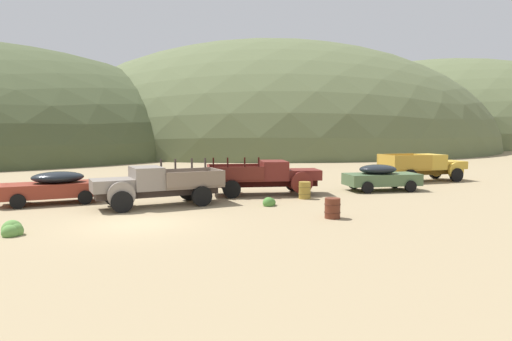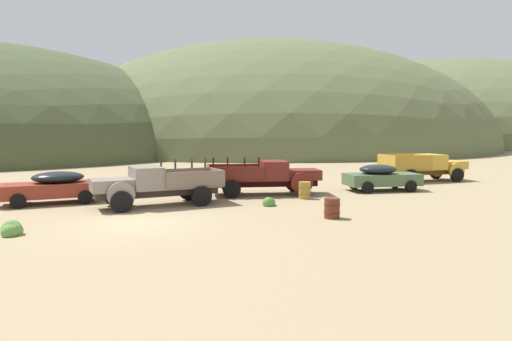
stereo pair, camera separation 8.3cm
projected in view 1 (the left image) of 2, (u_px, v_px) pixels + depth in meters
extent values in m
plane|color=#998460|center=(137.00, 223.00, 17.15)|extent=(300.00, 300.00, 0.00)
ellipsoid|color=#56603D|center=(273.00, 148.00, 86.04)|extent=(82.48, 75.65, 39.23)
ellipsoid|color=#56603D|center=(445.00, 143.00, 116.27)|extent=(99.01, 81.94, 42.16)
cube|color=maroon|center=(52.00, 190.00, 21.73)|extent=(4.80, 2.26, 0.68)
ellipsoid|color=black|center=(58.00, 177.00, 21.79)|extent=(2.55, 1.86, 0.57)
ellipsoid|color=maroon|center=(3.00, 191.00, 20.84)|extent=(1.14, 1.60, 0.61)
cylinder|color=black|center=(20.00, 196.00, 22.01)|extent=(0.69, 0.25, 0.68)
cylinder|color=black|center=(18.00, 201.00, 20.29)|extent=(0.69, 0.25, 0.68)
cylinder|color=black|center=(83.00, 192.00, 23.22)|extent=(0.69, 0.25, 0.68)
cylinder|color=black|center=(85.00, 197.00, 21.50)|extent=(0.69, 0.25, 0.68)
cube|color=#3D322D|center=(158.00, 192.00, 21.04)|extent=(5.81, 1.55, 0.36)
cube|color=slate|center=(112.00, 185.00, 20.05)|extent=(1.98, 1.84, 0.55)
cube|color=#B7B2A8|center=(92.00, 187.00, 19.68)|extent=(0.20, 1.13, 0.44)
cylinder|color=slate|center=(114.00, 190.00, 21.07)|extent=(1.21, 0.31, 1.20)
cylinder|color=slate|center=(121.00, 195.00, 19.32)|extent=(1.21, 0.31, 1.20)
cube|color=slate|center=(147.00, 178.00, 20.73)|extent=(1.53, 2.03, 1.05)
cube|color=black|center=(133.00, 174.00, 20.45)|extent=(0.23, 1.60, 0.59)
cube|color=#746354|center=(190.00, 185.00, 21.72)|extent=(3.10, 2.28, 0.12)
cube|color=#746354|center=(184.00, 175.00, 22.56)|extent=(2.89, 0.42, 0.70)
cube|color=#746354|center=(196.00, 179.00, 20.80)|extent=(2.89, 0.42, 0.70)
cube|color=#746354|center=(216.00, 176.00, 22.30)|extent=(0.32, 1.97, 0.70)
cube|color=#3D322D|center=(205.00, 163.00, 23.02)|extent=(0.09, 0.09, 0.50)
cube|color=#3D322D|center=(192.00, 163.00, 22.70)|extent=(0.09, 0.09, 0.50)
cube|color=#3D322D|center=(175.00, 164.00, 22.31)|extent=(0.09, 0.09, 0.50)
cube|color=#3D322D|center=(161.00, 164.00, 21.99)|extent=(0.09, 0.09, 0.50)
cylinder|color=black|center=(114.00, 196.00, 21.14)|extent=(0.99, 0.38, 0.96)
cylinder|color=black|center=(122.00, 202.00, 19.30)|extent=(0.99, 0.38, 0.96)
cylinder|color=black|center=(188.00, 191.00, 22.78)|extent=(0.99, 0.38, 0.96)
cylinder|color=black|center=(202.00, 196.00, 20.95)|extent=(0.99, 0.38, 0.96)
cube|color=black|center=(264.00, 183.00, 24.71)|extent=(6.01, 2.27, 0.36)
cube|color=maroon|center=(302.00, 174.00, 24.95)|extent=(2.22, 2.11, 0.55)
cube|color=#B7B2A8|center=(317.00, 175.00, 25.06)|extent=(0.34, 1.19, 0.44)
cylinder|color=maroon|center=(302.00, 183.00, 23.93)|extent=(1.21, 0.44, 1.20)
cylinder|color=maroon|center=(294.00, 179.00, 25.97)|extent=(1.21, 0.44, 1.20)
cube|color=maroon|center=(274.00, 170.00, 24.71)|extent=(1.78, 2.26, 1.05)
cube|color=black|center=(285.00, 166.00, 24.78)|extent=(0.42, 1.67, 0.59)
cube|color=maroon|center=(235.00, 179.00, 24.47)|extent=(3.39, 2.70, 0.12)
cube|color=maroon|center=(236.00, 173.00, 23.40)|extent=(2.95, 0.76, 0.70)
cube|color=maroon|center=(233.00, 170.00, 25.47)|extent=(2.95, 0.76, 0.70)
cube|color=maroon|center=(208.00, 172.00, 24.25)|extent=(0.56, 2.06, 0.70)
cube|color=black|center=(213.00, 162.00, 23.19)|extent=(0.10, 0.10, 0.50)
cube|color=black|center=(228.00, 162.00, 23.29)|extent=(0.10, 0.10, 0.50)
cube|color=black|center=(245.00, 162.00, 23.41)|extent=(0.10, 0.10, 0.50)
cube|color=black|center=(259.00, 162.00, 23.50)|extent=(0.10, 0.10, 0.50)
cylinder|color=black|center=(293.00, 183.00, 26.05)|extent=(1.00, 0.48, 0.96)
cylinder|color=black|center=(232.00, 189.00, 23.40)|extent=(1.00, 0.48, 0.96)
cylinder|color=black|center=(229.00, 184.00, 25.55)|extent=(1.00, 0.48, 0.96)
cube|color=#47603D|center=(382.00, 179.00, 26.31)|extent=(4.58, 2.54, 0.68)
ellipsoid|color=black|center=(378.00, 169.00, 26.20)|extent=(2.49, 1.99, 0.57)
ellipsoid|color=#47603D|center=(412.00, 177.00, 26.68)|extent=(1.18, 1.64, 0.61)
cylinder|color=black|center=(411.00, 186.00, 25.68)|extent=(0.70, 0.30, 0.68)
cylinder|color=black|center=(394.00, 183.00, 27.52)|extent=(0.70, 0.30, 0.68)
cylinder|color=black|center=(367.00, 188.00, 25.16)|extent=(0.70, 0.30, 0.68)
cylinder|color=black|center=(354.00, 184.00, 27.00)|extent=(0.70, 0.30, 0.68)
cube|color=brown|center=(423.00, 172.00, 31.24)|extent=(5.86, 1.36, 0.36)
cube|color=gold|center=(449.00, 165.00, 31.80)|extent=(1.95, 1.87, 0.55)
cube|color=#B7B2A8|center=(459.00, 165.00, 32.05)|extent=(0.16, 1.21, 0.44)
cylinder|color=gold|center=(456.00, 171.00, 30.77)|extent=(1.21, 0.26, 1.20)
cylinder|color=gold|center=(436.00, 168.00, 32.76)|extent=(1.21, 0.26, 1.20)
cube|color=gold|center=(430.00, 162.00, 31.33)|extent=(1.47, 2.10, 1.05)
cube|color=black|center=(437.00, 159.00, 31.48)|extent=(0.16, 1.71, 0.59)
cube|color=#B5882D|center=(404.00, 169.00, 30.77)|extent=(3.07, 2.29, 0.12)
cube|color=#B5882D|center=(413.00, 162.00, 29.72)|extent=(2.94, 0.29, 0.95)
cube|color=#B5882D|center=(395.00, 160.00, 31.72)|extent=(2.94, 0.29, 0.95)
cube|color=#B5882D|center=(386.00, 162.00, 30.32)|extent=(0.24, 2.10, 0.95)
cylinder|color=black|center=(456.00, 175.00, 30.75)|extent=(0.98, 0.34, 0.96)
cylinder|color=black|center=(435.00, 172.00, 32.84)|extent=(0.98, 0.34, 0.96)
cylinder|color=black|center=(410.00, 177.00, 29.69)|extent=(0.98, 0.34, 0.96)
cylinder|color=black|center=(392.00, 174.00, 31.78)|extent=(0.98, 0.34, 0.96)
cylinder|color=#5B2819|center=(332.00, 208.00, 18.11)|extent=(0.64, 0.64, 0.83)
torus|color=#401C11|center=(333.00, 204.00, 18.09)|extent=(0.68, 0.68, 0.03)
torus|color=#401C11|center=(332.00, 212.00, 18.12)|extent=(0.68, 0.68, 0.03)
cylinder|color=olive|center=(305.00, 190.00, 23.24)|extent=(0.62, 0.62, 0.90)
torus|color=brown|center=(305.00, 187.00, 23.22)|extent=(0.66, 0.66, 0.03)
torus|color=brown|center=(305.00, 194.00, 23.25)|extent=(0.66, 0.66, 0.03)
ellipsoid|color=#4C8438|center=(269.00, 203.00, 21.02)|extent=(0.57, 0.51, 0.55)
ellipsoid|color=#4C8438|center=(270.00, 203.00, 21.27)|extent=(0.57, 0.51, 0.47)
ellipsoid|color=#5B8E42|center=(10.00, 232.00, 15.04)|extent=(0.57, 0.52, 0.52)
ellipsoid|color=#5B8E42|center=(15.00, 231.00, 15.18)|extent=(0.54, 0.49, 0.55)
ellipsoid|color=#5B8E42|center=(12.00, 230.00, 15.25)|extent=(0.67, 0.61, 0.67)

